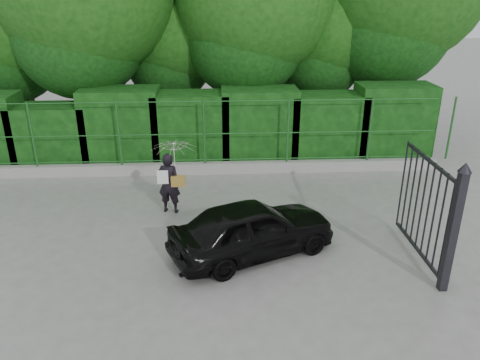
{
  "coord_description": "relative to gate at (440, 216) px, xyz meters",
  "views": [
    {
      "loc": [
        0.72,
        -7.8,
        4.9
      ],
      "look_at": [
        1.21,
        1.3,
        1.1
      ],
      "focal_mm": 35.0,
      "sensor_mm": 36.0,
      "label": 1
    }
  ],
  "objects": [
    {
      "name": "gate",
      "position": [
        0.0,
        0.0,
        0.0
      ],
      "size": [
        0.22,
        2.33,
        2.36
      ],
      "color": "black",
      "rests_on": "ground"
    },
    {
      "name": "ground",
      "position": [
        -4.6,
        0.72,
        -1.19
      ],
      "size": [
        80.0,
        80.0,
        0.0
      ],
      "primitive_type": "plane",
      "color": "gray"
    },
    {
      "name": "hedge",
      "position": [
        -4.48,
        6.22,
        -0.14
      ],
      "size": [
        14.2,
        1.2,
        2.25
      ],
      "color": "black",
      "rests_on": "ground"
    },
    {
      "name": "fence",
      "position": [
        -4.38,
        5.22,
        0.01
      ],
      "size": [
        14.13,
        0.06,
        1.8
      ],
      "color": "#1E5820",
      "rests_on": "kerb"
    },
    {
      "name": "car",
      "position": [
        -3.21,
        0.88,
        -0.63
      ],
      "size": [
        3.52,
        2.52,
        1.11
      ],
      "primitive_type": "imported",
      "rotation": [
        0.0,
        0.0,
        1.98
      ],
      "color": "black",
      "rests_on": "ground"
    },
    {
      "name": "kerb",
      "position": [
        -4.6,
        5.22,
        -1.04
      ],
      "size": [
        14.0,
        0.25,
        0.3
      ],
      "primitive_type": "cube",
      "color": "#9E9E99",
      "rests_on": "ground"
    },
    {
      "name": "woman",
      "position": [
        -4.86,
        2.88,
        -0.06
      ],
      "size": [
        1.0,
        1.02,
        1.7
      ],
      "color": "black",
      "rests_on": "ground"
    }
  ]
}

